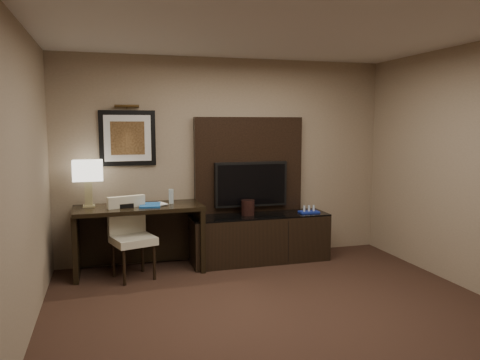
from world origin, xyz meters
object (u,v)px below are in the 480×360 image
object	(u,v)px
tv	(251,184)
credenza	(260,238)
desk	(140,239)
table_lamp	(88,185)
desk_chair	(133,239)
ice_bucket	(248,208)
water_bottle	(171,196)
minibar_tray	(309,209)
desk_phone	(124,203)

from	to	relation	value
tv	credenza	bearing A→B (deg)	-70.37
desk	table_lamp	distance (m)	0.90
desk_chair	ice_bucket	xyz separation A→B (m)	(1.50, 0.28, 0.26)
desk_chair	water_bottle	size ratio (longest dim) A/B	5.17
tv	table_lamp	bearing A→B (deg)	-177.93
desk	minibar_tray	size ratio (longest dim) A/B	5.84
credenza	ice_bucket	size ratio (longest dim) A/B	9.19
tv	ice_bucket	xyz separation A→B (m)	(-0.09, -0.16, -0.29)
desk	desk_chair	world-z (taller)	desk_chair
desk	minibar_tray	distance (m)	2.27
desk_chair	table_lamp	distance (m)	0.87
credenza	table_lamp	bearing A→B (deg)	176.91
credenza	minibar_tray	world-z (taller)	minibar_tray
credenza	tv	bearing A→B (deg)	109.58
ice_bucket	minibar_tray	distance (m)	0.85
desk	tv	xyz separation A→B (m)	(1.51, 0.19, 0.61)
credenza	table_lamp	xyz separation A→B (m)	(-2.16, 0.11, 0.77)
desk_phone	desk_chair	bearing A→B (deg)	-69.67
minibar_tray	credenza	bearing A→B (deg)	176.20
desk	credenza	distance (m)	1.58
desk	water_bottle	size ratio (longest dim) A/B	8.39
water_bottle	tv	bearing A→B (deg)	6.16
water_bottle	desk_phone	bearing A→B (deg)	-170.90
tv	minibar_tray	distance (m)	0.86
desk	water_bottle	xyz separation A→B (m)	(0.41, 0.07, 0.51)
desk_chair	table_lamp	size ratio (longest dim) A/B	1.81
desk_chair	minibar_tray	bearing A→B (deg)	-12.44
desk_phone	credenza	bearing A→B (deg)	1.36
water_bottle	minibar_tray	xyz separation A→B (m)	(1.85, -0.12, -0.24)
credenza	tv	distance (m)	0.73
tv	water_bottle	xyz separation A→B (m)	(-1.09, -0.12, -0.10)
credenza	table_lamp	world-z (taller)	table_lamp
desk_chair	water_bottle	distance (m)	0.74
credenza	desk_phone	world-z (taller)	desk_phone
tv	table_lamp	world-z (taller)	table_lamp
tv	desk_phone	bearing A→B (deg)	-172.82
desk_chair	table_lamp	xyz separation A→B (m)	(-0.49, 0.36, 0.61)
desk	ice_bucket	distance (m)	1.45
water_bottle	ice_bucket	size ratio (longest dim) A/B	0.92
tv	ice_bucket	bearing A→B (deg)	-119.81
table_lamp	desk_phone	xyz separation A→B (m)	(0.41, -0.14, -0.21)
desk	tv	distance (m)	1.63
ice_bucket	desk_phone	bearing A→B (deg)	-178.13
water_bottle	minibar_tray	distance (m)	1.87
tv	ice_bucket	world-z (taller)	tv
credenza	tv	world-z (taller)	tv
credenza	table_lamp	distance (m)	2.29
table_lamp	water_bottle	bearing A→B (deg)	-2.46
desk	minibar_tray	bearing A→B (deg)	-3.31
desk_phone	minibar_tray	world-z (taller)	desk_phone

